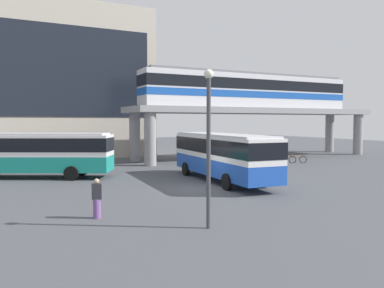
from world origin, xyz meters
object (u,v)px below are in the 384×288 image
Objects in this scene: train at (250,90)px; bus_main at (222,152)px; station_building at (44,84)px; bicycle_brown at (298,159)px; bus_secondary at (34,150)px; bicycle_silver at (259,161)px; bicycle_red at (281,158)px; pedestrian_waiting_near_stop at (97,200)px.

train is 18.14m from bus_main.
station_building reaches higher than train.
bus_main is at bearing -71.34° from station_building.
train is (20.14, -13.03, -0.98)m from station_building.
bus_secondary is at bearing 177.87° from bicycle_brown.
bicycle_silver is at bearing -48.63° from station_building.
train is 9.94m from bicycle_silver.
train reaches higher than bicycle_silver.
pedestrian_waiting_near_stop is (-21.96, -14.84, 0.43)m from bicycle_red.
train is 14.09× the size of bicycle_silver.
bicycle_red is (-0.24, 2.17, 0.00)m from bicycle_brown.
pedestrian_waiting_near_stop reaches higher than bicycle_brown.
bus_main is 10.75m from bicycle_silver.
train is at bearing 14.08° from bus_secondary.
station_building is 28.28m from bus_main.
pedestrian_waiting_near_stop is at bearing -145.96° from bicycle_red.
bicycle_brown is at bearing -2.13° from bus_secondary.
bicycle_red is at bearing 3.13° from bus_secondary.
bicycle_brown is (21.24, -19.58, -8.08)m from station_building.
bus_secondary is at bearing -97.56° from station_building.
bus_main is 6.70× the size of bicycle_brown.
bus_main is 1.02× the size of bus_secondary.
train reaches higher than pedestrian_waiting_near_stop.
bicycle_brown is at bearing -42.68° from station_building.
station_building is at bearing 88.28° from pedestrian_waiting_near_stop.
bus_main is 11.62m from pedestrian_waiting_near_stop.
bus_main is at bearing -139.37° from bicycle_silver.
bus_main and bus_secondary have the same top height.
bicycle_silver is at bearing -1.37° from bus_secondary.
bus_main is (8.81, -26.09, -6.45)m from station_building.
bicycle_silver is 4.48m from bicycle_red.
bus_secondary is 13.69m from pedestrian_waiting_near_stop.
bicycle_red is at bearing -79.00° from train.
bicycle_red is (21.00, -17.41, -8.08)m from station_building.
bicycle_silver is (-4.36, 0.42, 0.00)m from bicycle_brown.
bus_secondary reaches higher than bicycle_red.
bicycle_silver is (16.88, -19.17, -8.08)m from station_building.
bus_main is 6.57× the size of bicycle_red.
station_building is 2.11× the size of bus_secondary.
station_building reaches higher than pedestrian_waiting_near_stop.
bus_main is 6.66× the size of pedestrian_waiting_near_stop.
pedestrian_waiting_near_stop is at bearing -91.72° from station_building.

